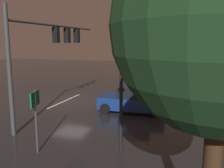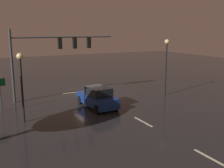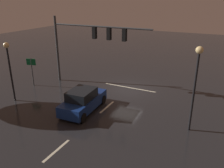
% 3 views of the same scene
% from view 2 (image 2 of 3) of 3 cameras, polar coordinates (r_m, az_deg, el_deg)
% --- Properties ---
extents(ground_plane, '(80.00, 80.00, 0.00)m').
position_cam_2_polar(ground_plane, '(27.26, -5.12, -1.75)').
color(ground_plane, '#232326').
extents(traffic_signal_assembly, '(9.58, 0.47, 6.33)m').
position_cam_2_polar(traffic_signal_assembly, '(24.85, -12.57, 7.26)').
color(traffic_signal_assembly, '#383A3D').
rests_on(traffic_signal_assembly, ground_plane).
extents(lane_dash_far, '(0.16, 2.20, 0.01)m').
position_cam_2_polar(lane_dash_far, '(23.72, -1.44, -3.74)').
color(lane_dash_far, beige).
rests_on(lane_dash_far, ground_plane).
extents(lane_dash_mid, '(0.16, 2.20, 0.01)m').
position_cam_2_polar(lane_dash_mid, '(18.74, 6.67, -8.03)').
color(lane_dash_mid, beige).
rests_on(lane_dash_mid, ground_plane).
extents(lane_dash_near, '(0.16, 2.20, 0.01)m').
position_cam_2_polar(lane_dash_near, '(14.57, 20.38, -14.67)').
color(lane_dash_near, beige).
rests_on(lane_dash_near, ground_plane).
extents(stop_bar, '(5.00, 0.16, 0.01)m').
position_cam_2_polar(stop_bar, '(27.76, -5.55, -1.51)').
color(stop_bar, beige).
rests_on(stop_bar, ground_plane).
extents(car_approaching, '(2.12, 4.45, 1.70)m').
position_cam_2_polar(car_approaching, '(21.87, -3.13, -2.92)').
color(car_approaching, navy).
rests_on(car_approaching, ground_plane).
extents(street_lamp_left_kerb, '(0.44, 0.44, 5.37)m').
position_cam_2_polar(street_lamp_left_kerb, '(25.85, 11.55, 5.72)').
color(street_lamp_left_kerb, black).
rests_on(street_lamp_left_kerb, ground_plane).
extents(street_lamp_right_kerb, '(0.44, 0.44, 4.77)m').
position_cam_2_polar(street_lamp_right_kerb, '(18.75, -18.90, 2.04)').
color(street_lamp_right_kerb, black).
rests_on(street_lamp_right_kerb, ground_plane).
extents(route_sign, '(0.88, 0.30, 2.66)m').
position_cam_2_polar(route_sign, '(22.11, -22.91, -0.69)').
color(route_sign, '#383A3D').
rests_on(route_sign, ground_plane).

